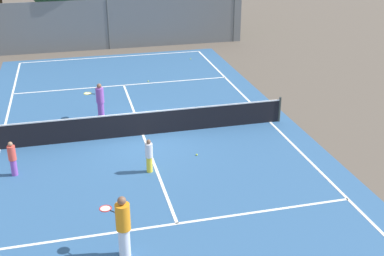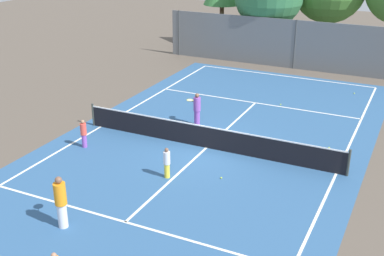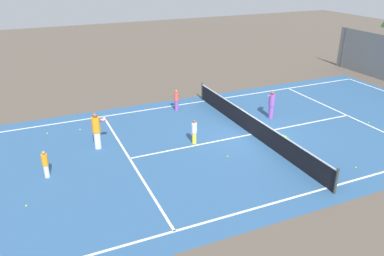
{
  "view_description": "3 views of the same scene",
  "coord_description": "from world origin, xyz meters",
  "px_view_note": "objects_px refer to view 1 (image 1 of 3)",
  "views": [
    {
      "loc": [
        -2.51,
        -18.18,
        8.32
      ],
      "look_at": [
        1.42,
        -2.52,
        1.23
      ],
      "focal_mm": 46.45,
      "sensor_mm": 36.0,
      "label": 1
    },
    {
      "loc": [
        7.91,
        -17.82,
        8.97
      ],
      "look_at": [
        -0.34,
        -0.73,
        1.13
      ],
      "focal_mm": 46.62,
      "sensor_mm": 36.0,
      "label": 2
    },
    {
      "loc": [
        15.01,
        -9.99,
        8.19
      ],
      "look_at": [
        -0.25,
        -3.21,
        0.83
      ],
      "focal_mm": 35.87,
      "sensor_mm": 36.0,
      "label": 3
    }
  ],
  "objects_px": {
    "player_0": "(100,101)",
    "tennis_ball_3": "(148,81)",
    "player_1": "(123,226)",
    "player_3": "(149,155)",
    "tennis_ball_2": "(237,105)",
    "player_2": "(13,158)",
    "tennis_ball_6": "(197,155)",
    "ball_crate": "(175,120)",
    "tennis_ball_4": "(190,59)"
  },
  "relations": [
    {
      "from": "tennis_ball_2",
      "to": "tennis_ball_3",
      "type": "bearing_deg",
      "value": 127.84
    },
    {
      "from": "player_3",
      "to": "tennis_ball_3",
      "type": "bearing_deg",
      "value": 80.86
    },
    {
      "from": "ball_crate",
      "to": "tennis_ball_3",
      "type": "xyz_separation_m",
      "value": [
        -0.18,
        5.81,
        -0.15
      ]
    },
    {
      "from": "player_3",
      "to": "ball_crate",
      "type": "bearing_deg",
      "value": 66.1
    },
    {
      "from": "player_2",
      "to": "tennis_ball_4",
      "type": "xyz_separation_m",
      "value": [
        9.3,
        12.51,
        -0.61
      ]
    },
    {
      "from": "tennis_ball_4",
      "to": "ball_crate",
      "type": "bearing_deg",
      "value": -107.78
    },
    {
      "from": "player_0",
      "to": "ball_crate",
      "type": "relative_size",
      "value": 3.75
    },
    {
      "from": "player_2",
      "to": "tennis_ball_6",
      "type": "height_order",
      "value": "player_2"
    },
    {
      "from": "player_1",
      "to": "player_2",
      "type": "xyz_separation_m",
      "value": [
        -3.13,
        5.24,
        -0.28
      ]
    },
    {
      "from": "player_0",
      "to": "tennis_ball_6",
      "type": "xyz_separation_m",
      "value": [
        3.14,
        -4.48,
        -0.79
      ]
    },
    {
      "from": "tennis_ball_2",
      "to": "tennis_ball_4",
      "type": "relative_size",
      "value": 1.0
    },
    {
      "from": "player_0",
      "to": "ball_crate",
      "type": "xyz_separation_m",
      "value": [
        2.99,
        -1.33,
        -0.64
      ]
    },
    {
      "from": "player_2",
      "to": "tennis_ball_3",
      "type": "height_order",
      "value": "player_2"
    },
    {
      "from": "ball_crate",
      "to": "player_0",
      "type": "bearing_deg",
      "value": 155.97
    },
    {
      "from": "tennis_ball_2",
      "to": "tennis_ball_3",
      "type": "relative_size",
      "value": 1.0
    },
    {
      "from": "player_0",
      "to": "tennis_ball_6",
      "type": "relative_size",
      "value": 24.18
    },
    {
      "from": "tennis_ball_4",
      "to": "player_0",
      "type": "bearing_deg",
      "value": -126.56
    },
    {
      "from": "tennis_ball_2",
      "to": "player_0",
      "type": "bearing_deg",
      "value": -179.57
    },
    {
      "from": "player_1",
      "to": "tennis_ball_2",
      "type": "height_order",
      "value": "player_1"
    },
    {
      "from": "player_1",
      "to": "tennis_ball_4",
      "type": "relative_size",
      "value": 27.14
    },
    {
      "from": "player_0",
      "to": "tennis_ball_6",
      "type": "distance_m",
      "value": 5.53
    },
    {
      "from": "player_1",
      "to": "ball_crate",
      "type": "distance_m",
      "value": 8.91
    },
    {
      "from": "player_3",
      "to": "tennis_ball_6",
      "type": "relative_size",
      "value": 18.59
    },
    {
      "from": "player_2",
      "to": "tennis_ball_6",
      "type": "xyz_separation_m",
      "value": [
        6.42,
        -0.1,
        -0.61
      ]
    },
    {
      "from": "tennis_ball_2",
      "to": "tennis_ball_6",
      "type": "xyz_separation_m",
      "value": [
        -3.11,
        -4.53,
        0.0
      ]
    },
    {
      "from": "player_1",
      "to": "player_3",
      "type": "height_order",
      "value": "player_1"
    },
    {
      "from": "player_2",
      "to": "tennis_ball_3",
      "type": "relative_size",
      "value": 19.0
    },
    {
      "from": "player_2",
      "to": "tennis_ball_4",
      "type": "bearing_deg",
      "value": 53.37
    },
    {
      "from": "player_2",
      "to": "player_1",
      "type": "bearing_deg",
      "value": -59.2
    },
    {
      "from": "player_0",
      "to": "tennis_ball_4",
      "type": "bearing_deg",
      "value": 53.44
    },
    {
      "from": "player_2",
      "to": "tennis_ball_6",
      "type": "distance_m",
      "value": 6.45
    },
    {
      "from": "ball_crate",
      "to": "tennis_ball_6",
      "type": "bearing_deg",
      "value": -87.3
    },
    {
      "from": "player_1",
      "to": "tennis_ball_6",
      "type": "height_order",
      "value": "player_1"
    },
    {
      "from": "ball_crate",
      "to": "tennis_ball_2",
      "type": "distance_m",
      "value": 3.54
    },
    {
      "from": "player_0",
      "to": "tennis_ball_3",
      "type": "xyz_separation_m",
      "value": [
        2.81,
        4.48,
        -0.79
      ]
    },
    {
      "from": "player_1",
      "to": "player_3",
      "type": "xyz_separation_m",
      "value": [
        1.4,
        4.35,
        -0.29
      ]
    },
    {
      "from": "player_0",
      "to": "player_2",
      "type": "bearing_deg",
      "value": -126.77
    },
    {
      "from": "player_1",
      "to": "tennis_ball_2",
      "type": "relative_size",
      "value": 27.14
    },
    {
      "from": "tennis_ball_4",
      "to": "tennis_ball_6",
      "type": "distance_m",
      "value": 12.93
    },
    {
      "from": "tennis_ball_6",
      "to": "player_1",
      "type": "bearing_deg",
      "value": -122.59
    },
    {
      "from": "player_0",
      "to": "tennis_ball_2",
      "type": "relative_size",
      "value": 24.18
    },
    {
      "from": "tennis_ball_2",
      "to": "tennis_ball_6",
      "type": "height_order",
      "value": "same"
    },
    {
      "from": "player_1",
      "to": "tennis_ball_3",
      "type": "relative_size",
      "value": 27.14
    },
    {
      "from": "player_1",
      "to": "tennis_ball_6",
      "type": "bearing_deg",
      "value": 57.41
    },
    {
      "from": "player_0",
      "to": "ball_crate",
      "type": "bearing_deg",
      "value": -24.03
    },
    {
      "from": "player_1",
      "to": "ball_crate",
      "type": "relative_size",
      "value": 4.21
    },
    {
      "from": "player_1",
      "to": "ball_crate",
      "type": "bearing_deg",
      "value": 69.26
    },
    {
      "from": "ball_crate",
      "to": "tennis_ball_6",
      "type": "relative_size",
      "value": 6.45
    },
    {
      "from": "player_2",
      "to": "ball_crate",
      "type": "height_order",
      "value": "player_2"
    },
    {
      "from": "player_3",
      "to": "tennis_ball_2",
      "type": "bearing_deg",
      "value": 46.76
    }
  ]
}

